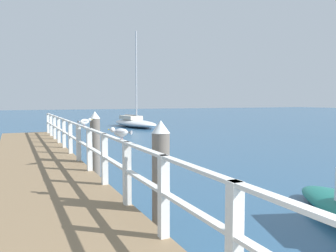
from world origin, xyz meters
name	(u,v)px	position (x,y,z in m)	size (l,w,h in m)	color
pier_deck	(40,170)	(0.00, 10.09, 0.19)	(2.33, 20.18, 0.37)	#846B4C
pier_railing	(78,138)	(1.08, 10.09, 1.03)	(0.12, 18.70, 1.07)	silver
dock_piling_near	(161,177)	(1.46, 4.88, 0.92)	(0.29, 0.29, 1.82)	#6B6056
dock_piling_far	(95,143)	(1.46, 9.61, 0.92)	(0.29, 0.29, 1.82)	#6B6056
seagull_foreground	(121,132)	(1.08, 5.78, 1.58)	(0.36, 0.38, 0.21)	white
seagull_background	(85,121)	(1.09, 9.13, 1.58)	(0.44, 0.27, 0.21)	white
boat_0	(134,122)	(8.20, 26.10, 0.37)	(2.79, 6.09, 7.44)	white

